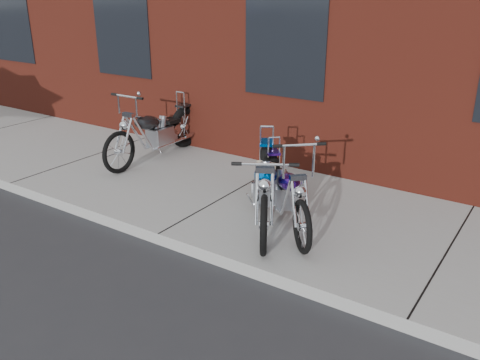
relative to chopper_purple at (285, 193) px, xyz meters
The scene contains 5 objects.
ground 1.67m from the chopper_purple, 132.78° to the right, with size 120.00×120.00×0.00m, color #28282B.
sidewalk 1.22m from the chopper_purple, 162.70° to the left, with size 22.00×3.00×0.15m, color gray.
chopper_purple is the anchor object (origin of this frame).
chopper_blue 0.25m from the chopper_purple, 162.04° to the right, with size 1.29×2.12×1.04m.
chopper_third 3.19m from the chopper_purple, 162.08° to the left, with size 0.58×2.37×1.20m.
Camera 1 is at (3.86, -3.99, 2.96)m, focal length 38.00 mm.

